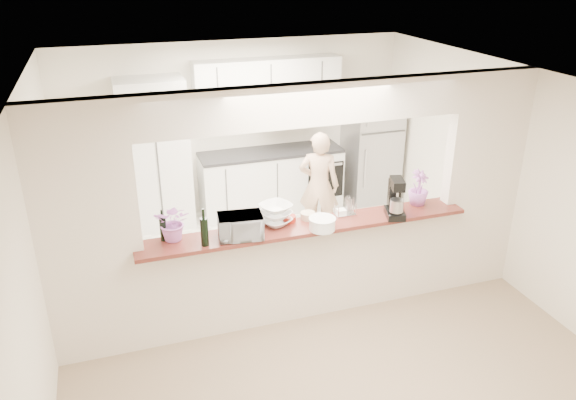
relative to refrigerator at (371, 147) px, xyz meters
name	(u,v)px	position (x,y,z in m)	size (l,w,h in m)	color
floor	(305,313)	(-2.05, -2.65, -0.85)	(6.00, 6.00, 0.00)	tan
tile_overlay	(265,248)	(-2.05, -1.10, -0.84)	(5.00, 2.90, 0.01)	silver
partition	(306,187)	(-2.05, -2.65, 0.63)	(5.00, 0.15, 2.50)	silver
bar_counter	(305,267)	(-2.05, -2.65, -0.27)	(3.40, 0.38, 1.09)	silver
kitchen_cabinets	(228,153)	(-2.24, 0.07, 0.12)	(3.15, 0.62, 2.25)	silver
refrigerator	(371,147)	(0.00, 0.00, 0.00)	(0.75, 0.70, 1.70)	#ADACB1
flower_left	(174,222)	(-3.35, -2.60, 0.42)	(0.33, 0.29, 0.37)	pink
wine_bottle_a	(204,231)	(-3.10, -2.80, 0.38)	(0.07, 0.07, 0.37)	black
wine_bottle_b	(163,229)	(-3.45, -2.58, 0.36)	(0.06, 0.06, 0.31)	black
toaster_oven	(240,226)	(-2.75, -2.75, 0.36)	(0.42, 0.28, 0.23)	silver
serving_bowls	(276,215)	(-2.35, -2.60, 0.35)	(0.30, 0.30, 0.22)	silver
plate_stack_a	(322,224)	(-1.95, -2.84, 0.30)	(0.27, 0.27, 0.12)	white
plate_stack_b	(322,225)	(-1.95, -2.84, 0.28)	(0.25, 0.25, 0.09)	white
red_bowl	(289,219)	(-2.20, -2.57, 0.27)	(0.14, 0.14, 0.06)	maroon
tan_bowl	(308,216)	(-2.00, -2.57, 0.28)	(0.15, 0.15, 0.07)	tan
utensil_caddy	(345,207)	(-1.60, -2.60, 0.32)	(0.21, 0.12, 0.20)	silver
stand_mixer	(396,199)	(-1.13, -2.79, 0.43)	(0.25, 0.32, 0.42)	black
flower_right	(419,188)	(-0.75, -2.60, 0.43)	(0.21, 0.21, 0.38)	#A861B5
person	(319,186)	(-1.25, -0.98, -0.11)	(0.54, 0.35, 1.48)	tan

